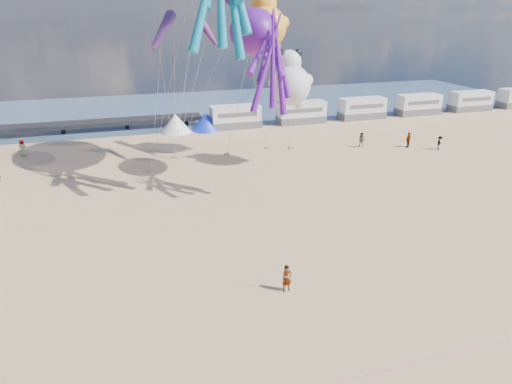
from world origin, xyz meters
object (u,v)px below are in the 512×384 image
(motorhome_2, at_px, (362,108))
(sandbag_c, at_px, (291,148))
(beachgoer_1, at_px, (362,140))
(sandbag_d, at_px, (267,148))
(motorhome_0, at_px, (235,117))
(standing_person, at_px, (287,278))
(tent_white, at_px, (176,123))
(motorhome_3, at_px, (418,105))
(sandbag_e, at_px, (175,157))
(windsock_left, at_px, (163,31))
(beachgoer_3, at_px, (408,140))
(windsock_right, at_px, (208,32))
(beachgoer_2, at_px, (439,143))
(kite_octopus_purple, at_px, (254,32))
(beachgoer_0, at_px, (23,148))
(tent_blue, at_px, (206,121))
(windsock_mid, at_px, (242,11))
(kite_teddy_orange, at_px, (266,27))
(motorhome_4, at_px, (470,101))
(motorhome_1, at_px, (301,112))
(kite_panda, at_px, (291,85))
(sandbag_b, at_px, (227,154))
(sandbag_a, at_px, (151,171))

(motorhome_2, distance_m, sandbag_c, 19.28)
(beachgoer_1, bearing_deg, sandbag_d, -144.74)
(motorhome_2, bearing_deg, motorhome_0, 180.00)
(standing_person, bearing_deg, tent_white, 85.08)
(motorhome_3, relative_size, sandbag_e, 13.20)
(sandbag_e, bearing_deg, windsock_left, -100.19)
(beachgoer_3, bearing_deg, windsock_right, -26.86)
(beachgoer_2, relative_size, kite_octopus_purple, 0.15)
(motorhome_3, xyz_separation_m, beachgoer_0, (-53.81, -5.45, -0.59))
(beachgoer_2, distance_m, windsock_left, 32.52)
(tent_blue, relative_size, windsock_mid, 0.63)
(beachgoer_0, relative_size, beachgoer_2, 1.17)
(sandbag_d, bearing_deg, windsock_right, -153.39)
(kite_teddy_orange, bearing_deg, beachgoer_0, 159.92)
(motorhome_2, bearing_deg, windsock_mid, -148.65)
(motorhome_4, bearing_deg, beachgoer_3, -145.08)
(motorhome_1, bearing_deg, windsock_left, -142.33)
(beachgoer_2, relative_size, sandbag_e, 3.11)
(kite_panda, relative_size, kite_teddy_orange, 0.95)
(sandbag_d, bearing_deg, sandbag_c, -17.88)
(motorhome_0, xyz_separation_m, windsock_right, (-6.13, -14.17, 11.39))
(sandbag_b, xyz_separation_m, windsock_mid, (1.45, -1.52, 14.59))
(sandbag_c, bearing_deg, motorhome_3, 24.65)
(standing_person, xyz_separation_m, kite_octopus_purple, (3.58, 18.28, 12.31))
(standing_person, xyz_separation_m, kite_panda, (7.98, 20.66, 7.34))
(motorhome_3, bearing_deg, motorhome_0, 180.00)
(beachgoer_2, height_order, kite_teddy_orange, kite_teddy_orange)
(motorhome_0, height_order, kite_panda, kite_panda)
(sandbag_d, relative_size, windsock_mid, 0.08)
(beachgoer_0, relative_size, beachgoer_1, 1.06)
(motorhome_0, distance_m, beachgoer_2, 25.73)
(sandbag_a, bearing_deg, beachgoer_3, 0.08)
(motorhome_0, relative_size, sandbag_d, 13.20)
(motorhome_2, xyz_separation_m, sandbag_b, (-23.03, -11.63, -1.39))
(sandbag_e, xyz_separation_m, kite_panda, (10.72, -6.25, 8.05))
(motorhome_3, distance_m, windsock_right, 39.11)
(beachgoer_2, height_order, beachgoer_3, beachgoer_3)
(beachgoer_3, bearing_deg, beachgoer_0, -37.77)
(windsock_left, bearing_deg, beachgoer_0, 167.61)
(kite_teddy_orange, height_order, windsock_left, kite_teddy_orange)
(standing_person, xyz_separation_m, sandbag_b, (2.88, 26.24, -0.71))
(beachgoer_1, xyz_separation_m, kite_teddy_orange, (-11.87, -0.36, 12.39))
(motorhome_3, distance_m, sandbag_c, 27.48)
(tent_white, relative_size, beachgoer_1, 2.32)
(motorhome_1, xyz_separation_m, motorhome_2, (9.50, 0.00, 0.00))
(motorhome_0, relative_size, motorhome_4, 1.00)
(beachgoer_0, bearing_deg, tent_white, -155.42)
(tent_white, height_order, standing_person, tent_white)
(sandbag_c, height_order, windsock_left, windsock_left)
(kite_teddy_orange, bearing_deg, beachgoer_1, -0.23)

